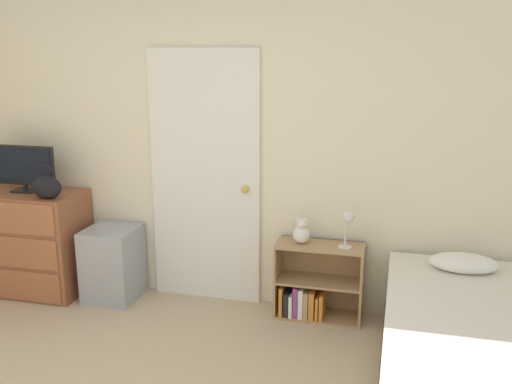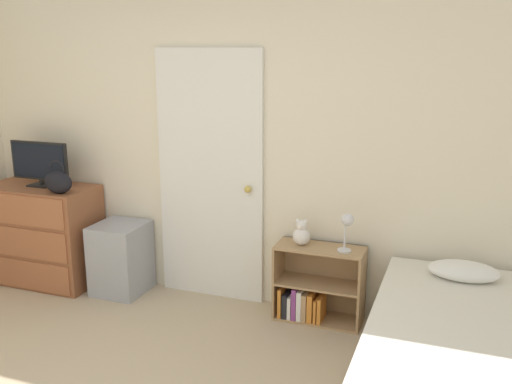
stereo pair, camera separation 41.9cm
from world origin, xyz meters
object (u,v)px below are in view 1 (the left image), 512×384
at_px(dresser, 28,242).
at_px(tv, 24,168).
at_px(storage_bin, 113,263).
at_px(bed, 470,355).
at_px(bookshelf, 313,288).
at_px(handbag, 47,187).
at_px(teddy_bear, 301,232).
at_px(desk_lamp, 348,222).

xyz_separation_m(dresser, tv, (0.02, 0.02, 0.63)).
bearing_deg(dresser, storage_bin, 2.83).
bearing_deg(tv, bed, -11.97).
xyz_separation_m(bookshelf, bed, (1.05, -0.82, 0.04)).
height_order(handbag, teddy_bear, handbag).
bearing_deg(desk_lamp, storage_bin, -179.08).
bearing_deg(desk_lamp, handbag, -174.73).
relative_size(tv, teddy_bear, 2.83).
height_order(bookshelf, desk_lamp, desk_lamp).
distance_m(dresser, teddy_bear, 2.33).
relative_size(handbag, bookshelf, 0.42).
bearing_deg(dresser, desk_lamp, 1.47).
relative_size(dresser, tv, 1.71).
distance_m(tv, handbag, 0.37).
xyz_separation_m(handbag, bookshelf, (2.08, 0.26, -0.73)).
bearing_deg(tv, dresser, -134.01).
relative_size(dresser, handbag, 3.49).
xyz_separation_m(bookshelf, desk_lamp, (0.25, -0.04, 0.57)).
height_order(handbag, storage_bin, handbag).
height_order(tv, bookshelf, tv).
distance_m(tv, bed, 3.61).
distance_m(dresser, bed, 3.54).
height_order(dresser, storage_bin, dresser).
xyz_separation_m(tv, storage_bin, (0.74, 0.02, -0.77)).
distance_m(tv, bookshelf, 2.54).
bearing_deg(tv, bookshelf, 2.15).
bearing_deg(bookshelf, dresser, -177.39).
xyz_separation_m(handbag, storage_bin, (0.43, 0.18, -0.66)).
bearing_deg(desk_lamp, tv, -178.96).
height_order(dresser, tv, tv).
height_order(storage_bin, bed, bed).
bearing_deg(handbag, desk_lamp, 5.27).
xyz_separation_m(storage_bin, bookshelf, (1.65, 0.07, -0.07)).
xyz_separation_m(tv, handbag, (0.32, -0.17, -0.10)).
bearing_deg(teddy_bear, bed, -35.40).
relative_size(storage_bin, desk_lamp, 2.05).
relative_size(storage_bin, bookshelf, 0.90).
distance_m(teddy_bear, bed, 1.47).
bearing_deg(storage_bin, handbag, -156.74).
bearing_deg(bookshelf, storage_bin, -177.50).
bearing_deg(bookshelf, handbag, -172.97).
xyz_separation_m(dresser, handbag, (0.33, -0.15, 0.53)).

